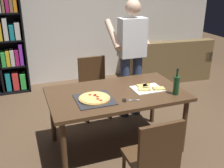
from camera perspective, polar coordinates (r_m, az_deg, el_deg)
name	(u,v)px	position (r m, az deg, el deg)	size (l,w,h in m)	color
ground_plane	(116,145)	(3.55, 0.86, -12.93)	(12.00, 12.00, 0.00)	brown
back_wall	(69,11)	(5.46, -9.21, 15.00)	(6.40, 0.10, 2.80)	silver
dining_table	(116,98)	(3.21, 0.92, -2.99)	(1.61, 0.94, 0.75)	#4C331E
chair_near_camera	(154,156)	(2.55, 8.90, -14.86)	(0.42, 0.42, 0.90)	#472D19
chair_far_side	(94,83)	(4.11, -3.88, 0.21)	(0.42, 0.42, 0.90)	#472D19
couch	(166,64)	(5.81, 11.39, 4.19)	(1.77, 1.00, 0.85)	brown
person_serving_pizza	(131,53)	(3.93, 4.13, 6.65)	(0.55, 0.54, 1.75)	#38476B
pepperoni_pizza_on_tray	(94,99)	(2.99, -3.75, -3.13)	(0.41, 0.41, 0.04)	#2D2D33
pizza_slices_on_towel	(148,88)	(3.30, 7.61, -0.85)	(0.38, 0.28, 0.03)	white
wine_bottle	(176,85)	(3.17, 13.50, -0.17)	(0.07, 0.07, 0.32)	#194723
kitchen_scissors	(128,100)	(2.98, 3.39, -3.46)	(0.20, 0.11, 0.01)	silver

